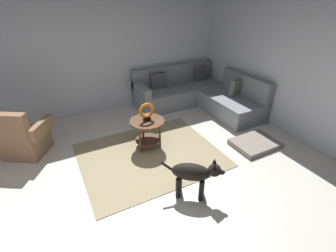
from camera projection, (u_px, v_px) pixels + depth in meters
ground_plane at (160, 185)px, 3.63m from camera, size 6.00×6.00×0.10m
wall_back at (99, 51)px, 5.22m from camera, size 6.00×0.12×2.70m
wall_right at (314, 67)px, 4.14m from camera, size 0.12×6.00×2.70m
area_rug at (150, 155)px, 4.21m from camera, size 2.30×1.90×0.01m
sectional_couch at (197, 95)px, 5.83m from camera, size 2.20×2.25×0.88m
armchair at (23, 138)px, 4.08m from camera, size 1.00×0.93×0.88m
side_table at (147, 127)px, 4.24m from camera, size 0.60×0.60×0.54m
torus_sculpture at (147, 111)px, 4.09m from camera, size 0.28×0.08×0.33m
dog_bed_mat at (255, 143)px, 4.45m from camera, size 0.80×0.60×0.09m
dog at (194, 174)px, 3.21m from camera, size 0.70×0.56×0.63m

